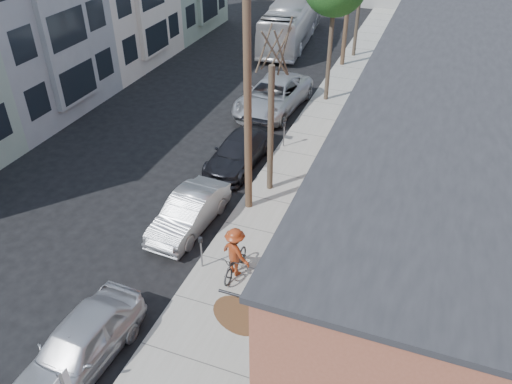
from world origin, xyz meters
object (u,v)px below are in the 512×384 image
(tree_bare, at_px, (271,131))
(car_3, at_px, (273,96))
(car_2, at_px, (239,152))
(bus, at_px, (292,21))
(car_0, at_px, (79,346))
(car_1, at_px, (189,212))
(parking_meter_far, at_px, (284,130))
(utility_pole_near, at_px, (246,79))
(cyclist, at_px, (235,252))
(parking_meter_near, at_px, (201,247))

(tree_bare, distance_m, car_3, 8.21)
(car_2, height_order, bus, bus)
(car_0, relative_size, car_3, 0.73)
(car_1, distance_m, car_2, 4.87)
(parking_meter_far, height_order, tree_bare, tree_bare)
(utility_pole_near, xyz_separation_m, car_3, (-2.04, 9.10, -4.58))
(tree_bare, bearing_deg, utility_pole_near, -105.16)
(car_1, height_order, car_2, car_1)
(cyclist, bearing_deg, car_1, -10.96)
(cyclist, distance_m, car_1, 3.24)
(parking_meter_near, xyz_separation_m, car_0, (-1.45, -4.55, -0.24))
(car_0, height_order, bus, bus)
(utility_pole_near, relative_size, tree_bare, 1.90)
(parking_meter_far, distance_m, car_3, 4.43)
(car_2, bearing_deg, parking_meter_far, 57.32)
(tree_bare, height_order, bus, tree_bare)
(tree_bare, bearing_deg, bus, 104.58)
(parking_meter_near, xyz_separation_m, cyclist, (1.18, 0.11, 0.06))
(car_1, xyz_separation_m, bus, (-3.02, 22.67, 0.87))
(parking_meter_far, bearing_deg, parking_meter_near, -90.00)
(tree_bare, relative_size, car_1, 1.28)
(parking_meter_near, bearing_deg, tree_bare, 84.11)
(tree_bare, height_order, car_2, tree_bare)
(parking_meter_far, relative_size, car_0, 0.29)
(utility_pole_near, relative_size, cyclist, 5.57)
(parking_meter_far, distance_m, car_2, 2.57)
(bus, bearing_deg, cyclist, -82.36)
(car_3, bearing_deg, utility_pole_near, -72.70)
(car_2, bearing_deg, utility_pole_near, -60.15)
(car_0, distance_m, bus, 29.35)
(parking_meter_near, distance_m, car_2, 6.99)
(car_0, height_order, car_2, car_0)
(car_0, relative_size, bus, 0.39)
(utility_pole_near, bearing_deg, car_1, -130.56)
(parking_meter_far, bearing_deg, cyclist, -82.36)
(utility_pole_near, bearing_deg, parking_meter_far, 91.57)
(car_3, xyz_separation_m, bus, (-2.57, 11.71, 0.72))
(car_0, xyz_separation_m, car_1, (0.00, 6.51, -0.06))
(cyclist, xyz_separation_m, car_1, (-2.63, 1.85, -0.37))
(parking_meter_far, relative_size, car_3, 0.21)
(utility_pole_near, relative_size, car_2, 2.17)
(car_3, bearing_deg, car_0, -83.86)
(car_1, relative_size, car_3, 0.69)
(parking_meter_far, height_order, bus, bus)
(utility_pole_near, relative_size, car_3, 1.67)
(car_0, bearing_deg, tree_bare, 81.06)
(car_1, bearing_deg, car_3, 96.08)
(car_2, height_order, car_3, car_3)
(utility_pole_near, distance_m, car_0, 9.72)
(parking_meter_far, xyz_separation_m, car_1, (-1.45, -6.96, -0.30))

